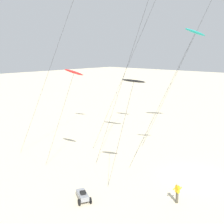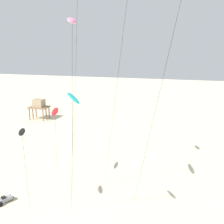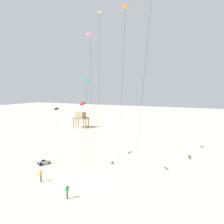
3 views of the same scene
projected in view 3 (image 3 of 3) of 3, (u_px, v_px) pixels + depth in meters
ground_plane at (79, 186)px, 31.22m from camera, size 260.00×260.00×0.00m
kite_red at (83, 104)px, 41.95m from camera, size 2.34×4.10×10.21m
kite_black at (57, 110)px, 35.57m from camera, size 1.81×2.87×9.61m
kite_orange at (126, 9)px, 31.67m from camera, size 5.53×9.57×23.13m
kite_pink at (90, 36)px, 33.34m from camera, size 4.08×6.94×20.17m
kite_yellow at (99, 18)px, 38.81m from camera, size 5.95×9.75×24.71m
kite_teal at (86, 82)px, 30.74m from camera, size 3.87×5.81×13.85m
kite_flyer_nearest at (41, 175)px, 32.50m from camera, size 0.65×0.67×1.67m
kite_flyer_middle at (67, 191)px, 27.52m from camera, size 0.56×0.59×1.67m
stilt_house at (81, 116)px, 76.21m from camera, size 4.58×3.64×4.96m
beach_buggy at (44, 162)px, 39.84m from camera, size 1.63×2.08×0.82m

